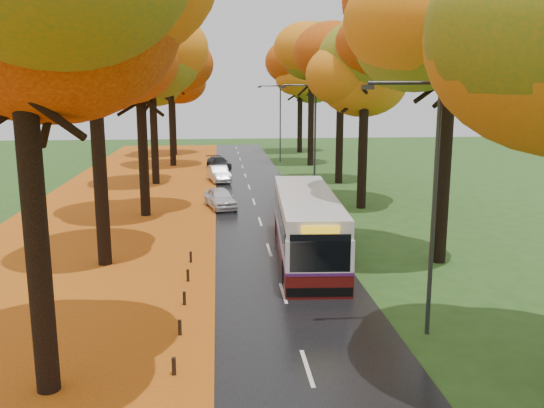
{
  "coord_description": "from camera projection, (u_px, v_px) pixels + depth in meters",
  "views": [
    {
      "loc": [
        -2.38,
        -8.75,
        7.78
      ],
      "look_at": [
        0.0,
        16.58,
        2.6
      ],
      "focal_mm": 38.0,
      "sensor_mm": 36.0,
      "label": 1
    }
  ],
  "objects": [
    {
      "name": "car_silver",
      "position": [
        219.0,
        174.0,
        47.91
      ],
      "size": [
        2.13,
        4.2,
        1.32
      ],
      "primitive_type": "imported",
      "rotation": [
        0.0,
        0.0,
        0.19
      ],
      "color": "#ADB0B6",
      "rests_on": "road"
    },
    {
      "name": "trees_left",
      "position": [
        135.0,
        57.0,
        34.15
      ],
      "size": [
        9.2,
        74.0,
        13.88
      ],
      "color": "black",
      "rests_on": "ground"
    },
    {
      "name": "trees_right",
      "position": [
        373.0,
        55.0,
        35.29
      ],
      "size": [
        9.3,
        74.2,
        13.96
      ],
      "color": "black",
      "rests_on": "ground"
    },
    {
      "name": "leaf_drift",
      "position": [
        208.0,
        219.0,
        34.41
      ],
      "size": [
        0.9,
        90.0,
        0.01
      ],
      "primitive_type": "cube",
      "color": "orange",
      "rests_on": "road"
    },
    {
      "name": "streetlamp_mid",
      "position": [
        311.0,
        133.0,
        39.0
      ],
      "size": [
        2.45,
        0.18,
        8.0
      ],
      "color": "#333538",
      "rests_on": "ground"
    },
    {
      "name": "car_white",
      "position": [
        220.0,
        198.0,
        37.4
      ],
      "size": [
        2.43,
        4.12,
        1.32
      ],
      "primitive_type": "imported",
      "rotation": [
        0.0,
        0.0,
        0.24
      ],
      "color": "silver",
      "rests_on": "road"
    },
    {
      "name": "streetlamp_far",
      "position": [
        278.0,
        117.0,
        60.46
      ],
      "size": [
        2.45,
        0.18,
        8.0
      ],
      "color": "#333538",
      "rests_on": "ground"
    },
    {
      "name": "leaf_verge",
      "position": [
        107.0,
        221.0,
        33.87
      ],
      "size": [
        12.0,
        90.0,
        0.02
      ],
      "primitive_type": "cube",
      "color": "#96380D",
      "rests_on": "ground"
    },
    {
      "name": "bollard_row",
      "position": [
        170.0,
        391.0,
        14.5
      ],
      "size": [
        0.11,
        23.51,
        0.52
      ],
      "color": "black",
      "rests_on": "ground"
    },
    {
      "name": "streetlamp_near",
      "position": [
        427.0,
        190.0,
        17.53
      ],
      "size": [
        2.45,
        0.18,
        8.0
      ],
      "color": "#333538",
      "rests_on": "ground"
    },
    {
      "name": "centre_line",
      "position": [
        259.0,
        218.0,
        34.69
      ],
      "size": [
        0.12,
        90.0,
        0.01
      ],
      "primitive_type": "cube",
      "color": "silver",
      "rests_on": "road"
    },
    {
      "name": "road",
      "position": [
        259.0,
        218.0,
        34.69
      ],
      "size": [
        6.5,
        90.0,
        0.04
      ],
      "primitive_type": "cube",
      "color": "black",
      "rests_on": "ground"
    },
    {
      "name": "car_dark",
      "position": [
        219.0,
        163.0,
        55.45
      ],
      "size": [
        2.72,
        4.24,
        1.14
      ],
      "primitive_type": "imported",
      "rotation": [
        0.0,
        0.0,
        0.31
      ],
      "color": "black",
      "rests_on": "road"
    },
    {
      "name": "bus",
      "position": [
        306.0,
        224.0,
        26.49
      ],
      "size": [
        3.25,
        11.35,
        2.95
      ],
      "rotation": [
        0.0,
        0.0,
        -0.06
      ],
      "color": "#520E0C",
      "rests_on": "road"
    }
  ]
}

